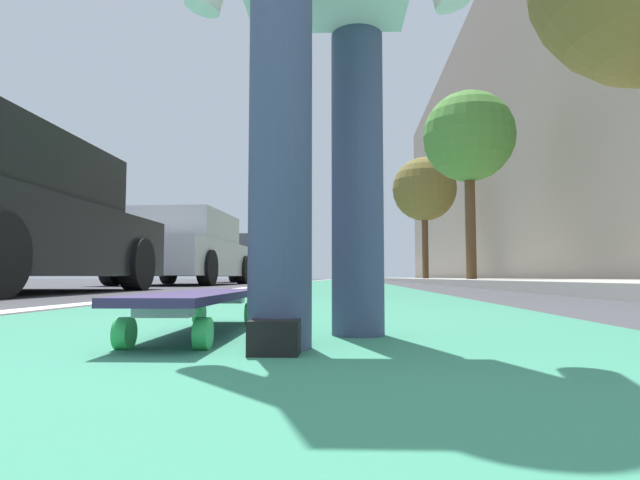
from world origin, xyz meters
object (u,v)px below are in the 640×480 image
(street_tree_mid, at_px, (469,138))
(street_tree_far, at_px, (424,190))
(traffic_light, at_px, (308,214))
(parked_car_end, at_px, (273,265))
(skateboard, at_px, (201,300))
(parked_car_far, at_px, (247,260))
(parked_car_mid, at_px, (185,250))

(street_tree_mid, height_order, street_tree_far, street_tree_far)
(traffic_light, bearing_deg, street_tree_mid, -155.11)
(traffic_light, xyz_separation_m, street_tree_far, (-2.77, -4.88, 0.62))
(street_tree_mid, xyz_separation_m, street_tree_far, (7.75, -0.00, 0.02))
(traffic_light, bearing_deg, parked_car_end, 77.68)
(skateboard, distance_m, traffic_light, 22.16)
(parked_car_end, bearing_deg, skateboard, -171.91)
(parked_car_far, bearing_deg, traffic_light, -12.63)
(skateboard, bearing_deg, parked_car_far, 11.04)
(parked_car_mid, height_order, street_tree_far, street_tree_far)
(street_tree_mid, bearing_deg, skateboard, 163.63)
(parked_car_end, bearing_deg, parked_car_mid, -179.49)
(parked_car_far, height_order, street_tree_far, street_tree_far)
(parked_car_end, xyz_separation_m, traffic_light, (-0.36, -1.64, 2.29))
(skateboard, xyz_separation_m, parked_car_mid, (9.17, 3.05, 0.62))
(parked_car_far, height_order, street_tree_mid, street_tree_mid)
(skateboard, xyz_separation_m, traffic_light, (21.91, 1.53, 2.92))
(skateboard, height_order, street_tree_mid, street_tree_mid)
(parked_car_far, bearing_deg, skateboard, -168.96)
(parked_car_mid, xyz_separation_m, parked_car_far, (6.19, -0.05, -0.00))
(parked_car_far, relative_size, street_tree_mid, 0.97)
(traffic_light, bearing_deg, parked_car_mid, 173.21)
(street_tree_mid, bearing_deg, parked_car_end, 30.93)
(skateboard, relative_size, parked_car_end, 0.20)
(street_tree_far, bearing_deg, parked_car_end, 64.39)
(street_tree_mid, bearing_deg, street_tree_far, -0.00)
(parked_car_end, height_order, street_tree_far, street_tree_far)
(parked_car_mid, bearing_deg, skateboard, -161.61)
(skateboard, xyz_separation_m, street_tree_mid, (11.40, -3.35, 3.52))
(parked_car_far, relative_size, traffic_light, 1.06)
(parked_car_mid, relative_size, street_tree_far, 0.90)
(parked_car_mid, xyz_separation_m, street_tree_mid, (2.23, -6.40, 2.90))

